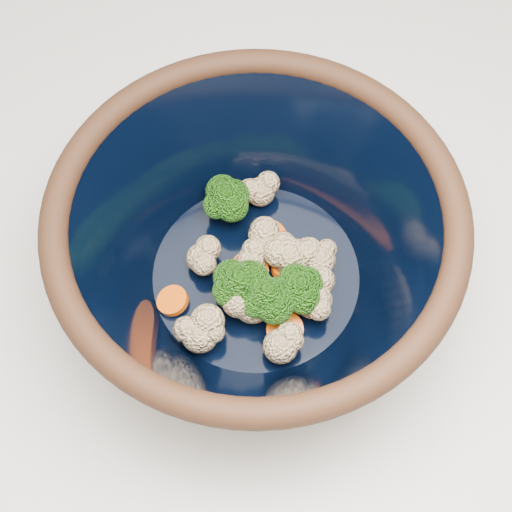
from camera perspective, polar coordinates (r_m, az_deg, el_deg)
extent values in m
plane|color=#9E7A54|center=(1.53, 0.63, -17.62)|extent=(3.00, 3.00, 0.00)
cube|color=silver|center=(1.09, 0.86, -13.51)|extent=(1.20, 1.20, 0.90)
cylinder|color=black|center=(0.67, 0.00, -2.46)|extent=(0.20, 0.20, 0.01)
torus|color=black|center=(0.55, 0.00, 3.29)|extent=(0.33, 0.33, 0.02)
cylinder|color=black|center=(0.64, 0.00, -1.52)|extent=(0.19, 0.19, 0.00)
cylinder|color=#608442|center=(0.62, 3.36, -3.40)|extent=(0.01, 0.01, 0.02)
ellipsoid|color=#337616|center=(0.60, 3.47, -2.50)|extent=(0.04, 0.04, 0.03)
cylinder|color=#608442|center=(0.62, 0.87, -4.10)|extent=(0.01, 0.01, 0.02)
ellipsoid|color=#337616|center=(0.59, 0.90, -3.13)|extent=(0.04, 0.04, 0.04)
cylinder|color=#608442|center=(0.62, -1.30, -3.13)|extent=(0.01, 0.01, 0.02)
ellipsoid|color=#337616|center=(0.60, -1.35, -2.12)|extent=(0.04, 0.04, 0.04)
cylinder|color=#608442|center=(0.66, -2.42, 3.70)|extent=(0.01, 0.01, 0.02)
ellipsoid|color=#337616|center=(0.64, -2.50, 4.80)|extent=(0.04, 0.04, 0.04)
sphere|color=beige|center=(0.61, -0.28, -3.89)|extent=(0.03, 0.03, 0.03)
sphere|color=beige|center=(0.63, 5.06, -0.29)|extent=(0.03, 0.03, 0.03)
sphere|color=beige|center=(0.64, -4.42, -0.17)|extent=(0.03, 0.03, 0.03)
sphere|color=beige|center=(0.62, 4.43, -2.84)|extent=(0.03, 0.03, 0.03)
sphere|color=beige|center=(0.63, 3.53, 0.01)|extent=(0.03, 0.03, 0.03)
sphere|color=beige|center=(0.63, 2.68, -0.09)|extent=(0.03, 0.03, 0.03)
sphere|color=beige|center=(0.63, -0.44, -0.48)|extent=(0.03, 0.03, 0.03)
sphere|color=beige|center=(0.60, 1.98, -7.23)|extent=(0.03, 0.03, 0.03)
sphere|color=beige|center=(0.64, 0.88, 0.92)|extent=(0.03, 0.03, 0.03)
sphere|color=beige|center=(0.61, 4.61, -3.53)|extent=(0.03, 0.03, 0.03)
sphere|color=beige|center=(0.67, 0.33, 5.15)|extent=(0.03, 0.03, 0.03)
sphere|color=beige|center=(0.60, -4.53, -6.27)|extent=(0.03, 0.03, 0.03)
cylinder|color=#F95F0A|center=(0.66, 1.09, 1.67)|extent=(0.03, 0.03, 0.01)
cylinder|color=#F95F0A|center=(0.64, -0.64, -0.79)|extent=(0.03, 0.03, 0.01)
cylinder|color=#F95F0A|center=(0.63, -0.16, -2.40)|extent=(0.03, 0.03, 0.01)
cylinder|color=#F95F0A|center=(0.64, 2.44, -0.99)|extent=(0.03, 0.03, 0.01)
cylinder|color=#F95F0A|center=(0.63, -6.69, -3.57)|extent=(0.03, 0.03, 0.01)
cylinder|color=#F95F0A|center=(0.62, 2.33, -5.91)|extent=(0.03, 0.03, 0.01)
cylinder|color=#F95F0A|center=(0.64, -0.28, -1.24)|extent=(0.03, 0.03, 0.01)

